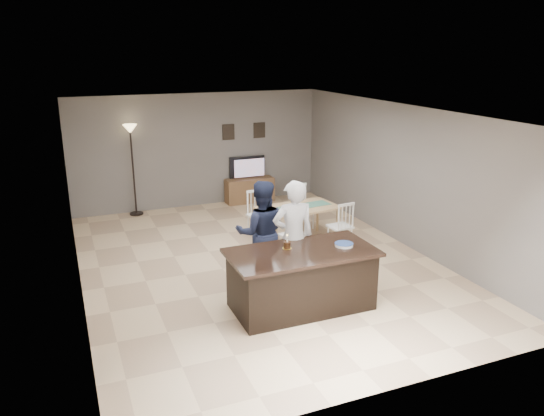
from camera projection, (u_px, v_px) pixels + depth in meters
name	position (u px, v px, depth m)	size (l,w,h in m)	color
floor	(258.00, 263.00, 9.52)	(8.00, 8.00, 0.00)	#D7B68A
room_shell	(258.00, 172.00, 9.03)	(8.00, 8.00, 8.00)	slate
kitchen_island	(301.00, 279.00, 7.79)	(2.15, 1.10, 0.90)	black
tv_console	(250.00, 190.00, 13.20)	(1.20, 0.40, 0.60)	brown
television	(248.00, 168.00, 13.10)	(0.91, 0.12, 0.53)	black
tv_screen_glow	(249.00, 168.00, 13.02)	(0.78, 0.78, 0.00)	#CC4C16
picture_frames	(244.00, 131.00, 12.94)	(1.10, 0.02, 0.38)	black
doorway	(84.00, 273.00, 6.03)	(0.00, 2.10, 2.65)	black
woman	(293.00, 237.00, 8.18)	(0.66, 0.43, 1.81)	silver
man	(261.00, 233.00, 8.52)	(0.84, 0.65, 1.72)	#171D34
birthday_cake	(287.00, 245.00, 7.74)	(0.14, 0.14, 0.22)	yellow
plate_stack	(344.00, 245.00, 7.84)	(0.28, 0.28, 0.04)	white
dining_table	(298.00, 213.00, 10.40)	(1.64, 1.88, 0.94)	tan
floor_lamp	(131.00, 145.00, 11.83)	(0.31, 0.31, 2.08)	black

